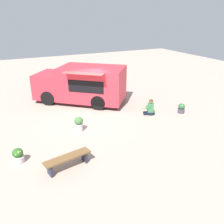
% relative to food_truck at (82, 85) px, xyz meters
% --- Properties ---
extents(ground_plane, '(40.00, 40.00, 0.00)m').
position_rel_food_truck_xyz_m(ground_plane, '(2.10, -0.43, -1.08)').
color(ground_plane, '#B69F8E').
extents(food_truck, '(5.21, 5.61, 2.25)m').
position_rel_food_truck_xyz_m(food_truck, '(0.00, 0.00, 0.00)').
color(food_truck, '#E1303D').
rests_on(food_truck, ground_plane).
extents(person_customer, '(0.63, 0.77, 0.90)m').
position_rel_food_truck_xyz_m(person_customer, '(3.52, 2.68, -0.72)').
color(person_customer, black).
rests_on(person_customer, ground_plane).
extents(planter_flowering_near, '(0.43, 0.43, 0.58)m').
position_rel_food_truck_xyz_m(planter_flowering_near, '(5.18, -4.37, -0.79)').
color(planter_flowering_near, silver).
rests_on(planter_flowering_near, ground_plane).
extents(planter_flowering_far, '(0.42, 0.42, 0.71)m').
position_rel_food_truck_xyz_m(planter_flowering_far, '(3.71, -1.50, -0.71)').
color(planter_flowering_far, silver).
rests_on(planter_flowering_far, ground_plane).
extents(planter_flowering_side, '(0.39, 0.39, 0.55)m').
position_rel_food_truck_xyz_m(planter_flowering_side, '(4.13, 4.38, -0.80)').
color(planter_flowering_side, '#474556').
rests_on(planter_flowering_side, ground_plane).
extents(plaza_bench, '(0.73, 1.77, 0.49)m').
position_rel_food_truck_xyz_m(plaza_bench, '(6.35, -2.80, -0.70)').
color(plaza_bench, brown).
rests_on(plaza_bench, ground_plane).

